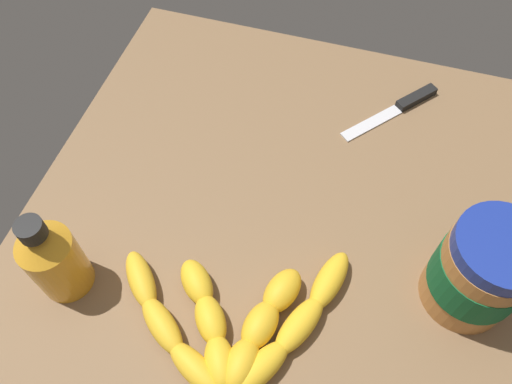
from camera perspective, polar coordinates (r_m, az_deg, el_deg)
name	(u,v)px	position (r cm, az deg, el deg)	size (l,w,h in cm)	color
ground_plane	(272,243)	(66.24, 1.86, -5.80)	(75.50, 65.43, 3.24)	brown
banana_bunch	(236,324)	(58.73, -2.22, -14.65)	(21.53, 27.55, 3.59)	gold
peanut_butter_jar	(481,272)	(60.75, 23.97, -8.18)	(10.14, 10.14, 13.29)	#B27238
honey_bottle	(53,258)	(61.18, -21.91, -6.89)	(6.15, 6.15, 13.56)	orange
butter_knife	(398,108)	(79.76, 15.74, 9.14)	(14.20, 12.59, 1.20)	silver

